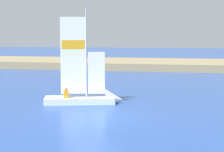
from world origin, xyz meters
The scene contains 3 objects.
ground_plane centered at (0.00, 0.00, 0.00)m, with size 200.00×200.00×0.00m, color #234793.
shore_bank centered at (0.00, 29.77, 0.42)m, with size 80.00×11.43×0.83m, color #897A56.
sailboat centered at (-1.36, 4.19, 0.39)m, with size 4.83×2.59×6.05m.
Camera 1 is at (4.40, -17.54, 4.07)m, focal length 61.17 mm.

